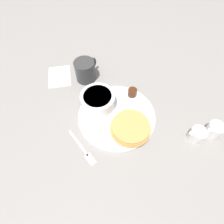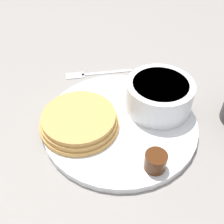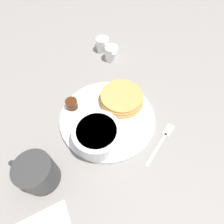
# 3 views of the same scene
# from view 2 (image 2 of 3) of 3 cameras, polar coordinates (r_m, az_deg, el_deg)

# --- Properties ---
(ground_plane) EXTENTS (4.00, 4.00, 0.00)m
(ground_plane) POSITION_cam_2_polar(r_m,az_deg,el_deg) (0.51, 1.60, -2.80)
(ground_plane) COLOR gray
(plate) EXTENTS (0.27, 0.27, 0.01)m
(plate) POSITION_cam_2_polar(r_m,az_deg,el_deg) (0.50, 1.62, -2.33)
(plate) COLOR white
(plate) RESTS_ON ground_plane
(pancake_stack) EXTENTS (0.14, 0.14, 0.03)m
(pancake_stack) POSITION_cam_2_polar(r_m,az_deg,el_deg) (0.48, -6.70, -1.79)
(pancake_stack) COLOR tan
(pancake_stack) RESTS_ON plate
(bowl) EXTENTS (0.12, 0.12, 0.06)m
(bowl) POSITION_cam_2_polar(r_m,az_deg,el_deg) (0.51, 9.56, 3.48)
(bowl) COLOR white
(bowl) RESTS_ON plate
(syrup_cup) EXTENTS (0.03, 0.03, 0.03)m
(syrup_cup) POSITION_cam_2_polar(r_m,az_deg,el_deg) (0.43, 8.83, -9.86)
(syrup_cup) COLOR #47230F
(syrup_cup) RESTS_ON plate
(butter_ramekin) EXTENTS (0.05, 0.05, 0.04)m
(butter_ramekin) POSITION_cam_2_polar(r_m,az_deg,el_deg) (0.52, 12.33, 1.91)
(butter_ramekin) COLOR white
(butter_ramekin) RESTS_ON plate
(fork) EXTENTS (0.14, 0.07, 0.00)m
(fork) POSITION_cam_2_polar(r_m,az_deg,el_deg) (0.62, -4.27, 7.76)
(fork) COLOR silver
(fork) RESTS_ON ground_plane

